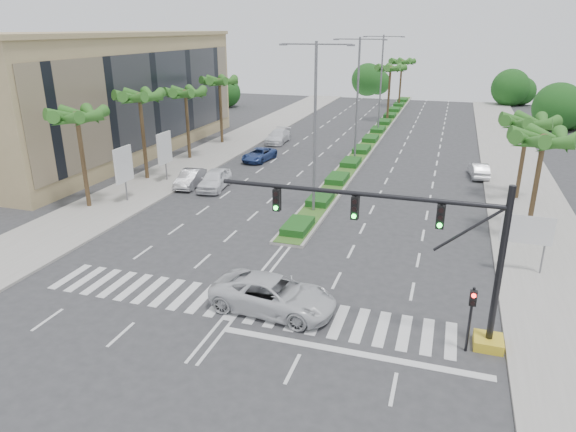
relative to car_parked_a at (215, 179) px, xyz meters
name	(u,v)px	position (x,y,z in m)	size (l,w,h in m)	color
ground	(239,305)	(9.50, -17.27, -0.82)	(160.00, 160.00, 0.00)	#333335
footpath_right	(528,207)	(24.70, 2.73, -0.75)	(6.00, 120.00, 0.15)	gray
footpath_left	(172,174)	(-5.70, 2.73, -0.75)	(6.00, 120.00, 0.15)	gray
median	(377,134)	(9.50, 27.73, -0.72)	(2.20, 75.00, 0.20)	gray
median_grass	(377,133)	(9.50, 27.73, -0.60)	(1.80, 75.00, 0.04)	#375B1F
building	(105,97)	(-16.50, 8.73, 5.18)	(12.00, 36.00, 12.00)	tan
signal_gantry	(442,267)	(18.77, -17.27, 2.64)	(12.60, 1.20, 7.20)	gold
pedestrian_signal	(471,309)	(20.10, -17.95, 1.22)	(0.28, 0.36, 3.00)	black
direction_sign	(527,232)	(23.00, -9.28, 1.63)	(2.70, 0.11, 3.40)	slate
billboard_near	(124,165)	(-5.00, -5.27, 2.14)	(0.18, 2.10, 4.35)	slate
billboard_far	(164,149)	(-5.00, 0.73, 2.14)	(0.18, 2.10, 4.35)	slate
palm_left_near	(77,119)	(-7.00, -7.27, 5.87)	(4.57, 4.68, 7.55)	brown
palm_left_mid	(140,99)	(-7.00, 0.73, 6.25)	(4.57, 4.68, 7.95)	brown
palm_left_far	(186,95)	(-7.00, 8.73, 5.67)	(4.57, 4.68, 7.35)	brown
palm_left_end	(220,83)	(-7.00, 16.73, 6.06)	(4.57, 4.68, 7.75)	brown
palm_right_near	(543,142)	(24.00, -3.27, 5.38)	(4.57, 4.68, 7.05)	brown
palm_right_far	(528,125)	(24.00, 4.73, 5.09)	(4.57, 4.68, 6.75)	brown
palm_median_a	(390,70)	(9.50, 37.73, 6.35)	(4.57, 4.68, 8.05)	brown
palm_median_b	(402,63)	(9.50, 52.73, 6.35)	(4.57, 4.68, 8.05)	brown
streetlight_near	(315,120)	(9.50, -3.27, 5.99)	(5.10, 0.25, 12.00)	slate
streetlight_mid	(358,93)	(9.50, 12.73, 5.99)	(5.10, 0.25, 12.00)	slate
streetlight_far	(381,79)	(9.50, 28.73, 5.99)	(5.10, 0.25, 12.00)	slate
car_parked_a	(215,179)	(0.00, 0.00, 0.00)	(1.94, 4.82, 1.64)	white
car_parked_b	(190,178)	(-2.30, 0.01, -0.11)	(1.51, 4.32, 1.42)	silver
car_parked_c	(259,155)	(0.13, 10.19, -0.18)	(2.14, 4.63, 1.29)	navy
car_parked_d	(278,136)	(-0.87, 19.09, -0.07)	(2.11, 5.18, 1.50)	white
car_crossing	(273,295)	(11.27, -17.21, 0.02)	(2.79, 6.06, 1.68)	silver
car_right	(479,170)	(21.30, 10.53, -0.15)	(1.41, 4.05, 1.33)	silver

